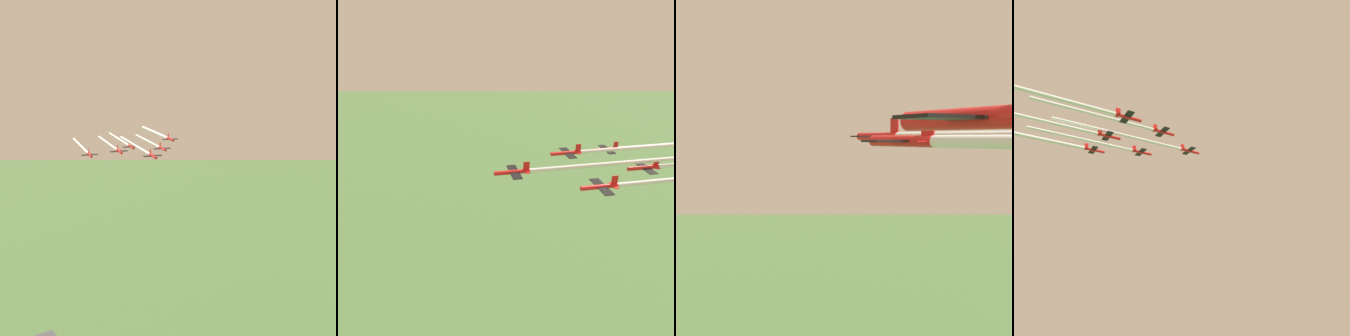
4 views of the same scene
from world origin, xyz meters
The scene contains 7 objects.
jet_0 centered at (55.67, -19.60, 165.31)m, with size 7.29×7.30×2.82m.
jet_1 centered at (60.52, -38.69, 164.87)m, with size 7.29×7.30×2.82m.
jet_2 centered at (74.71, -24.64, 164.87)m, with size 7.29×7.30×2.82m.
jet_4 centered at (79.56, -43.72, 163.44)m, with size 7.29×7.30×2.82m.
jet_5 centered at (93.75, -29.68, 160.85)m, with size 7.29×7.30×2.82m.
smoke_trail_0 centered at (75.84, -39.97, 165.27)m, with size 35.62×35.97×1.02m.
smoke_trail_2 centered at (91.70, -41.80, 164.83)m, with size 29.25×29.53×0.98m.
Camera 2 is at (-2.59, -56.12, 197.37)m, focal length 35.00 mm.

